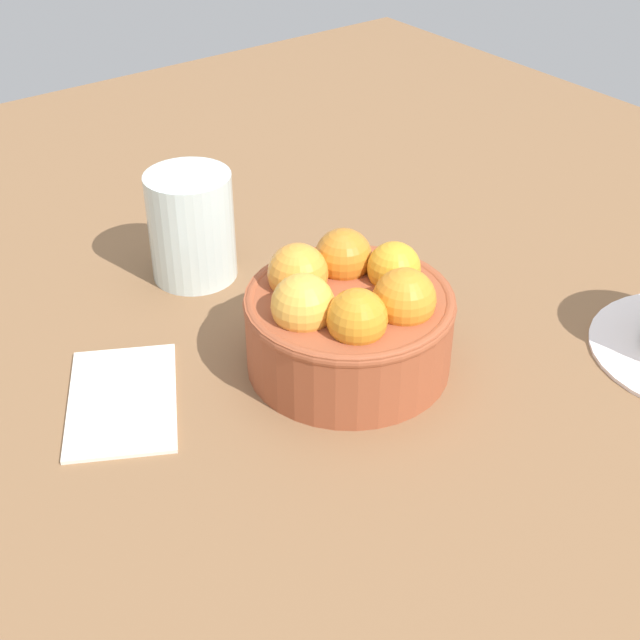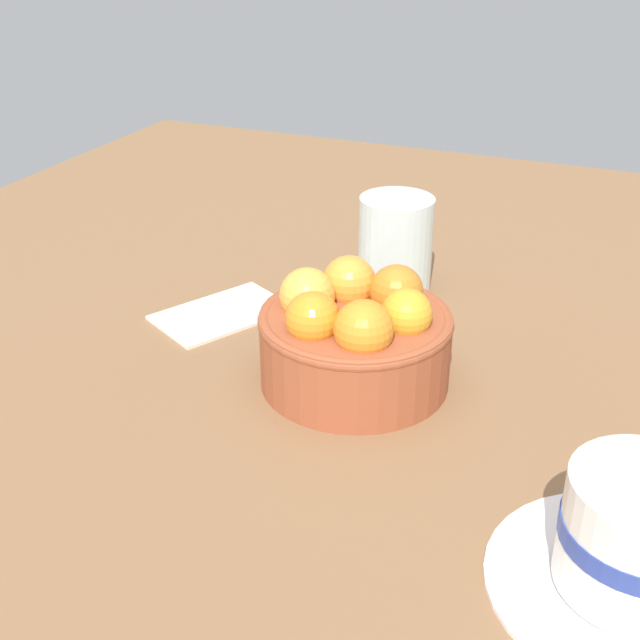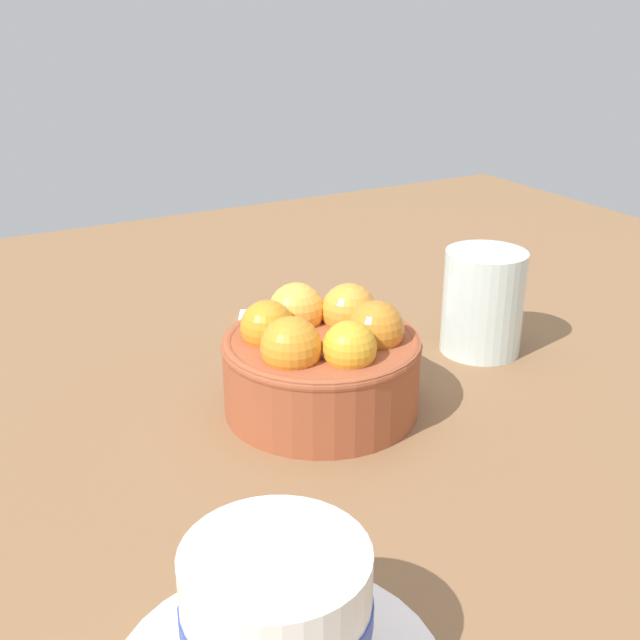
% 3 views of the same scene
% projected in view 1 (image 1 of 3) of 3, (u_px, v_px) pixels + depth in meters
% --- Properties ---
extents(ground_plane, '(1.33, 1.20, 0.05)m').
position_uv_depth(ground_plane, '(348.00, 390.00, 0.67)').
color(ground_plane, brown).
extents(terracotta_bowl, '(0.15, 0.15, 0.09)m').
position_uv_depth(terracotta_bowl, '(349.00, 318.00, 0.63)').
color(terracotta_bowl, '#9E4C2D').
rests_on(terracotta_bowl, ground_plane).
extents(water_glass, '(0.07, 0.07, 0.09)m').
position_uv_depth(water_glass, '(191.00, 226.00, 0.73)').
color(water_glass, silver).
rests_on(water_glass, ground_plane).
extents(folded_napkin, '(0.14, 0.12, 0.01)m').
position_uv_depth(folded_napkin, '(122.00, 398.00, 0.62)').
color(folded_napkin, white).
rests_on(folded_napkin, ground_plane).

